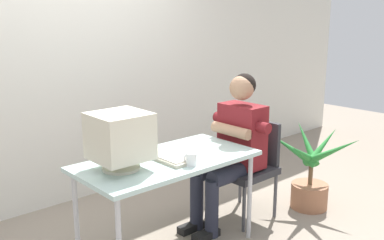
# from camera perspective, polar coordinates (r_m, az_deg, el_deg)

# --- Properties ---
(wall_back) EXTENTS (8.00, 0.10, 3.00)m
(wall_back) POSITION_cam_1_polar(r_m,az_deg,el_deg) (4.36, -11.94, 9.93)
(wall_back) COLOR silver
(wall_back) RESTS_ON ground_plane
(desk) EXTENTS (1.33, 0.67, 0.73)m
(desk) POSITION_cam_1_polar(r_m,az_deg,el_deg) (3.21, -3.21, -6.01)
(desk) COLOR #B7B7BC
(desk) RESTS_ON ground_plane
(crt_monitor) EXTENTS (0.37, 0.35, 0.39)m
(crt_monitor) POSITION_cam_1_polar(r_m,az_deg,el_deg) (2.94, -9.32, -2.19)
(crt_monitor) COLOR beige
(crt_monitor) RESTS_ON desk
(keyboard) EXTENTS (0.17, 0.41, 0.03)m
(keyboard) POSITION_cam_1_polar(r_m,az_deg,el_deg) (3.16, -3.23, -4.93)
(keyboard) COLOR beige
(keyboard) RESTS_ON desk
(office_chair) EXTENTS (0.47, 0.47, 0.85)m
(office_chair) POSITION_cam_1_polar(r_m,az_deg,el_deg) (3.90, 7.30, -5.55)
(office_chair) COLOR #4C4C51
(office_chair) RESTS_ON ground_plane
(person_seated) EXTENTS (0.73, 0.59, 1.28)m
(person_seated) POSITION_cam_1_polar(r_m,az_deg,el_deg) (3.69, 5.39, -3.07)
(person_seated) COLOR maroon
(person_seated) RESTS_ON ground_plane
(potted_plant) EXTENTS (0.83, 0.80, 0.78)m
(potted_plant) POSITION_cam_1_polar(r_m,az_deg,el_deg) (4.20, 15.25, -7.08)
(potted_plant) COLOR #9E6647
(potted_plant) RESTS_ON ground_plane
(desk_mug) EXTENTS (0.08, 0.09, 0.09)m
(desk_mug) POSITION_cam_1_polar(r_m,az_deg,el_deg) (3.03, -0.14, -5.13)
(desk_mug) COLOR white
(desk_mug) RESTS_ON desk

